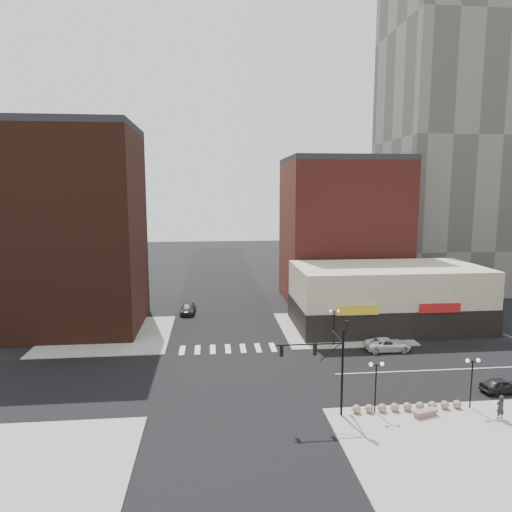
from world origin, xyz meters
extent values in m
plane|color=black|center=(0.00, 0.00, 0.00)|extent=(240.00, 240.00, 0.00)
cube|color=black|center=(0.00, 0.00, 0.01)|extent=(200.00, 14.00, 0.02)
cube|color=black|center=(0.00, 0.00, 0.01)|extent=(14.00, 200.00, 0.02)
cube|color=gray|center=(-14.50, 14.50, 0.06)|extent=(15.00, 15.00, 0.12)
cube|color=gray|center=(14.50, 14.50, 0.06)|extent=(15.00, 15.00, 0.12)
cube|color=gray|center=(16.00, -14.00, 0.06)|extent=(18.00, 14.00, 0.12)
cube|color=gray|center=(-14.50, -14.50, 0.06)|extent=(15.00, 15.00, 0.12)
cube|color=#3C1C13|center=(-19.00, 18.50, 12.50)|extent=(16.00, 15.00, 25.00)
cube|color=#3C1C13|center=(-32.00, 34.00, 6.00)|extent=(20.00, 18.00, 12.00)
cube|color=maroon|center=(19.00, 29.50, 11.00)|extent=(18.00, 15.00, 22.00)
cube|color=#47443F|center=(40.00, 38.00, 45.00)|extent=(20.00, 20.00, 90.00)
cube|color=#47443F|center=(60.00, 56.00, 41.00)|extent=(18.00, 18.00, 82.00)
cube|color=beige|center=(21.00, 15.00, 4.00)|extent=(24.00, 12.00, 8.00)
cube|color=black|center=(21.00, 15.00, 1.70)|extent=(24.20, 12.20, 3.40)
cylinder|color=black|center=(8.20, -8.20, 3.50)|extent=(0.18, 0.18, 7.00)
cylinder|color=black|center=(5.60, -8.20, 6.00)|extent=(5.20, 0.11, 0.11)
cylinder|color=black|center=(7.20, -8.20, 5.30)|extent=(1.72, 0.06, 1.46)
cylinder|color=black|center=(8.20, -6.70, 6.00)|extent=(0.11, 3.00, 0.11)
cube|color=black|center=(3.40, -8.20, 5.60)|extent=(0.28, 0.18, 0.95)
sphere|color=red|center=(3.40, -8.20, 5.90)|extent=(0.16, 0.16, 0.16)
cube|color=black|center=(6.00, -8.20, 5.60)|extent=(0.28, 0.18, 0.95)
sphere|color=red|center=(6.00, -8.20, 5.90)|extent=(0.16, 0.16, 0.16)
cube|color=black|center=(8.20, -5.40, 5.60)|extent=(0.18, 0.28, 0.95)
sphere|color=red|center=(8.20, -5.40, 5.90)|extent=(0.16, 0.16, 0.16)
cube|color=black|center=(8.45, -8.20, 7.30)|extent=(0.28, 0.18, 0.95)
sphere|color=red|center=(8.45, -8.20, 7.60)|extent=(0.16, 0.16, 0.16)
cylinder|color=black|center=(11.00, -8.00, 2.12)|extent=(0.11, 0.11, 4.00)
cylinder|color=black|center=(11.00, -8.00, 4.02)|extent=(0.90, 0.06, 0.06)
sphere|color=white|center=(10.55, -8.00, 4.12)|extent=(0.32, 0.32, 0.32)
sphere|color=white|center=(11.45, -8.00, 4.12)|extent=(0.32, 0.32, 0.32)
cylinder|color=black|center=(19.00, -8.00, 2.12)|extent=(0.11, 0.11, 4.00)
cylinder|color=black|center=(19.00, -8.00, 4.02)|extent=(0.90, 0.06, 0.06)
sphere|color=white|center=(18.55, -8.00, 4.12)|extent=(0.32, 0.32, 0.32)
sphere|color=white|center=(19.45, -8.00, 4.12)|extent=(0.32, 0.32, 0.32)
cylinder|color=black|center=(12.00, 8.00, 2.12)|extent=(0.11, 0.11, 4.00)
cylinder|color=black|center=(12.00, 8.00, 4.02)|extent=(0.90, 0.06, 0.06)
sphere|color=white|center=(11.55, 8.00, 4.12)|extent=(0.32, 0.32, 0.32)
sphere|color=white|center=(12.45, 8.00, 4.12)|extent=(0.32, 0.32, 0.32)
sphere|color=#886A5D|center=(9.50, -8.00, 0.45)|extent=(0.66, 0.66, 0.66)
sphere|color=#886A5D|center=(10.55, -8.00, 0.45)|extent=(0.66, 0.66, 0.66)
sphere|color=#886A5D|center=(11.60, -8.00, 0.45)|extent=(0.66, 0.66, 0.66)
sphere|color=#886A5D|center=(12.65, -8.00, 0.45)|extent=(0.66, 0.66, 0.66)
sphere|color=#886A5D|center=(13.70, -8.00, 0.45)|extent=(0.66, 0.66, 0.66)
sphere|color=#886A5D|center=(14.75, -8.00, 0.45)|extent=(0.66, 0.66, 0.66)
sphere|color=#886A5D|center=(15.80, -8.00, 0.45)|extent=(0.66, 0.66, 0.66)
sphere|color=#886A5D|center=(16.85, -8.00, 0.45)|extent=(0.66, 0.66, 0.66)
sphere|color=#886A5D|center=(17.90, -8.00, 0.45)|extent=(0.66, 0.66, 0.66)
imported|color=silver|center=(17.57, 5.90, 0.70)|extent=(5.07, 2.34, 1.41)
imported|color=black|center=(23.51, -5.35, 0.64)|extent=(3.90, 1.87, 1.29)
imported|color=black|center=(-5.26, 23.72, 0.72)|extent=(2.20, 5.05, 1.45)
imported|color=#28252A|center=(20.24, -10.01, 1.09)|extent=(0.78, 0.58, 1.94)
cube|color=#8B6860|center=(14.72, -9.00, 0.29)|extent=(1.90, 0.99, 0.34)
cube|color=#8B6860|center=(14.72, -9.00, 0.53)|extent=(2.15, 1.16, 0.14)
camera|label=1|loc=(-1.82, -41.14, 17.62)|focal=32.00mm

